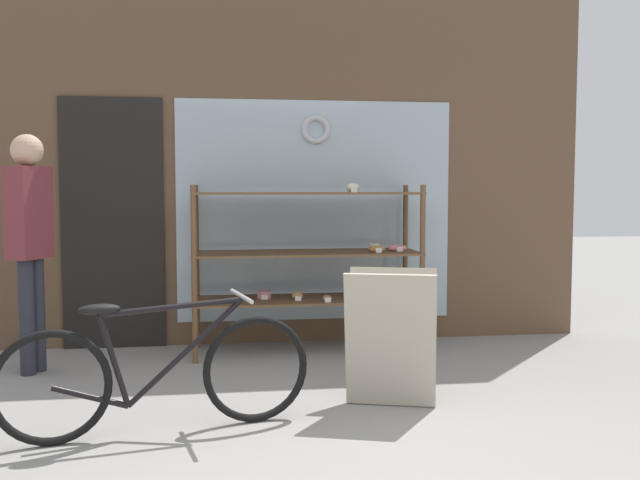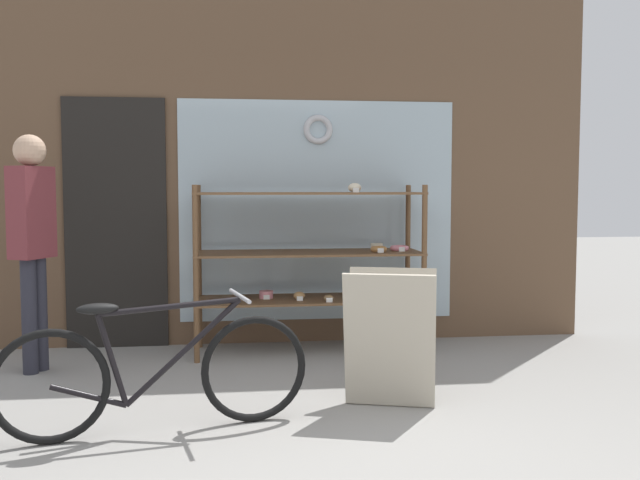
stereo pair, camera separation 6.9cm
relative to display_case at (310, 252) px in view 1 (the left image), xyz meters
The scene contains 6 objects.
ground_plane 2.68m from the display_case, 92.39° to the right, with size 30.00×30.00×0.00m, color gray.
storefront_facade 0.96m from the display_case, 109.06° to the left, with size 5.18×0.13×3.44m.
display_case is the anchor object (origin of this frame).
bicycle 2.18m from the display_case, 120.43° to the right, with size 1.69×0.53×0.75m.
sandwich_board 1.60m from the display_case, 78.32° to the right, with size 0.64×0.52×0.84m.
pedestrian 2.14m from the display_case, 169.27° to the right, with size 0.30×0.37×1.73m.
Camera 1 is at (-0.61, -3.21, 1.36)m, focal length 40.00 mm.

